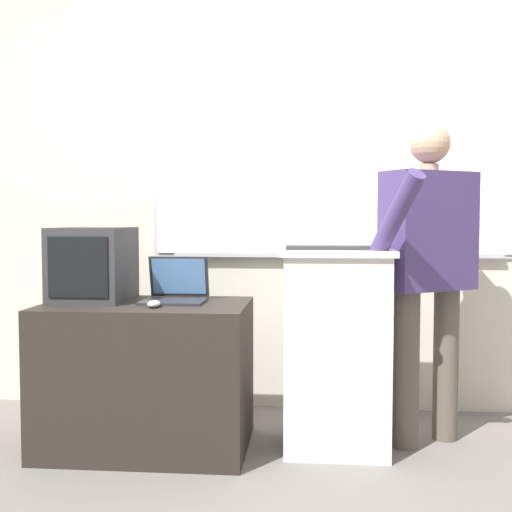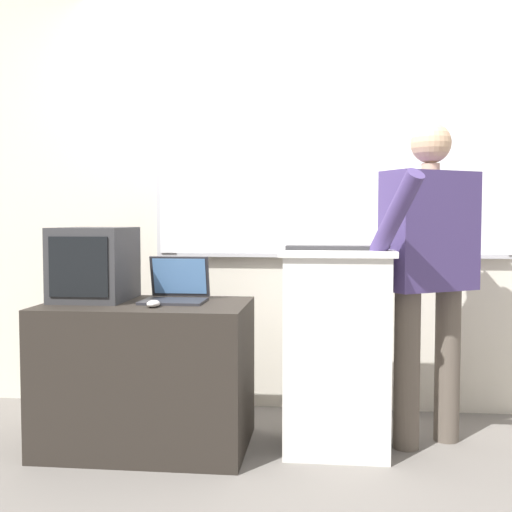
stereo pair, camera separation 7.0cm
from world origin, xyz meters
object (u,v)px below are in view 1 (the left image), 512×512
at_px(laptop, 176,289).
at_px(computer_mouse_by_keyboard, 384,246).
at_px(side_desk, 147,375).
at_px(computer_mouse_by_laptop, 154,304).
at_px(person_presenter, 428,259).
at_px(lectern_podium, 336,349).
at_px(wireless_keyboard, 331,248).
at_px(crt_monitor, 93,264).

relative_size(laptop, computer_mouse_by_keyboard, 3.18).
distance_m(side_desk, computer_mouse_by_laptop, 0.42).
xyz_separation_m(person_presenter, computer_mouse_by_laptop, (-1.34, -0.33, -0.20)).
distance_m(side_desk, laptop, 0.46).
bearing_deg(lectern_podium, computer_mouse_by_keyboard, -11.20).
relative_size(wireless_keyboard, computer_mouse_by_laptop, 4.37).
xyz_separation_m(person_presenter, laptop, (-1.29, -0.08, -0.16)).
height_order(person_presenter, computer_mouse_by_laptop, person_presenter).
relative_size(wireless_keyboard, crt_monitor, 0.99).
bearing_deg(person_presenter, crt_monitor, 151.44).
bearing_deg(crt_monitor, computer_mouse_by_laptop, -31.80).
bearing_deg(computer_mouse_by_keyboard, person_presenter, 34.30).
xyz_separation_m(lectern_podium, side_desk, (-0.95, -0.06, -0.14)).
xyz_separation_m(wireless_keyboard, computer_mouse_by_keyboard, (0.26, 0.01, 0.01)).
bearing_deg(computer_mouse_by_keyboard, laptop, 175.68).
relative_size(side_desk, laptop, 3.22).
bearing_deg(wireless_keyboard, laptop, 173.38).
relative_size(wireless_keyboard, computer_mouse_by_keyboard, 4.37).
bearing_deg(laptop, computer_mouse_by_laptop, -102.81).
distance_m(lectern_podium, computer_mouse_by_laptop, 0.93).
xyz_separation_m(side_desk, computer_mouse_by_keyboard, (1.18, 0.02, 0.66)).
height_order(laptop, wireless_keyboard, wireless_keyboard).
bearing_deg(person_presenter, laptop, 152.04).
xyz_separation_m(person_presenter, crt_monitor, (-1.72, -0.09, -0.03)).
bearing_deg(wireless_keyboard, crt_monitor, 176.19).
bearing_deg(computer_mouse_by_laptop, person_presenter, 13.76).
bearing_deg(computer_mouse_by_laptop, crt_monitor, 148.20).
distance_m(lectern_podium, wireless_keyboard, 0.52).
distance_m(wireless_keyboard, computer_mouse_by_laptop, 0.90).
xyz_separation_m(side_desk, wireless_keyboard, (0.92, 0.00, 0.65)).
distance_m(person_presenter, wireless_keyboard, 0.53).
relative_size(side_desk, computer_mouse_by_laptop, 10.22).
distance_m(lectern_podium, laptop, 0.87).
distance_m(person_presenter, laptop, 1.30).
distance_m(laptop, computer_mouse_by_keyboard, 1.07).
bearing_deg(computer_mouse_by_keyboard, side_desk, -179.16).
xyz_separation_m(lectern_podium, computer_mouse_by_keyboard, (0.23, -0.04, 0.52)).
bearing_deg(person_presenter, wireless_keyboard, 167.85).
bearing_deg(crt_monitor, side_desk, -16.02).
bearing_deg(computer_mouse_by_keyboard, crt_monitor, 177.34).
distance_m(wireless_keyboard, crt_monitor, 1.23).
bearing_deg(computer_mouse_by_laptop, wireless_keyboard, 10.22).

